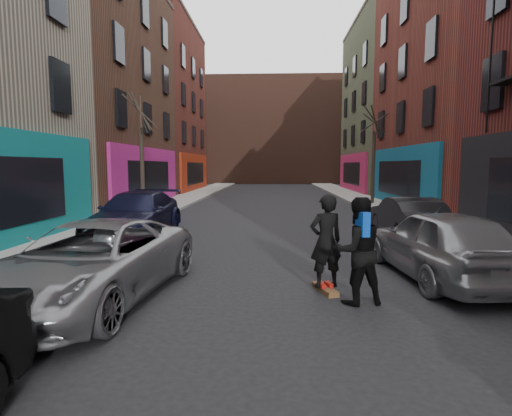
# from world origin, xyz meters

# --- Properties ---
(sidewalk_left) EXTENTS (2.50, 84.00, 0.13)m
(sidewalk_left) POSITION_xyz_m (-6.25, 30.00, 0.07)
(sidewalk_left) COLOR gray
(sidewalk_left) RESTS_ON ground
(sidewalk_right) EXTENTS (2.50, 84.00, 0.13)m
(sidewalk_right) POSITION_xyz_m (6.25, 30.00, 0.07)
(sidewalk_right) COLOR gray
(sidewalk_right) RESTS_ON ground
(building_far) EXTENTS (40.00, 10.00, 14.00)m
(building_far) POSITION_xyz_m (0.00, 56.00, 7.00)
(building_far) COLOR #47281E
(building_far) RESTS_ON ground
(tree_left_far) EXTENTS (2.00, 2.00, 6.50)m
(tree_left_far) POSITION_xyz_m (-6.20, 18.00, 3.38)
(tree_left_far) COLOR black
(tree_left_far) RESTS_ON sidewalk_left
(tree_right_far) EXTENTS (2.00, 2.00, 6.80)m
(tree_right_far) POSITION_xyz_m (6.20, 24.00, 3.53)
(tree_right_far) COLOR black
(tree_right_far) RESTS_ON sidewalk_right
(parked_left_far) EXTENTS (2.90, 5.37, 1.43)m
(parked_left_far) POSITION_xyz_m (-3.20, 6.06, 0.72)
(parked_left_far) COLOR gray
(parked_left_far) RESTS_ON ground
(parked_left_end) EXTENTS (2.20, 5.35, 1.55)m
(parked_left_end) POSITION_xyz_m (-4.60, 12.40, 0.77)
(parked_left_end) COLOR black
(parked_left_end) RESTS_ON ground
(parked_right_far) EXTENTS (2.25, 4.72, 1.56)m
(parked_right_far) POSITION_xyz_m (3.68, 7.73, 0.78)
(parked_right_far) COLOR gray
(parked_right_far) RESTS_ON ground
(parked_right_end) EXTENTS (1.57, 4.29, 1.40)m
(parked_right_end) POSITION_xyz_m (4.60, 12.65, 0.70)
(parked_right_end) COLOR black
(parked_right_end) RESTS_ON ground
(skateboard) EXTENTS (0.45, 0.83, 0.10)m
(skateboard) POSITION_xyz_m (1.10, 6.72, 0.05)
(skateboard) COLOR brown
(skateboard) RESTS_ON ground
(skateboarder) EXTENTS (0.76, 0.61, 1.81)m
(skateboarder) POSITION_xyz_m (1.10, 6.72, 1.00)
(skateboarder) COLOR black
(skateboarder) RESTS_ON skateboard
(pedestrian) EXTENTS (1.07, 0.92, 1.90)m
(pedestrian) POSITION_xyz_m (1.57, 6.09, 0.96)
(pedestrian) COLOR black
(pedestrian) RESTS_ON ground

